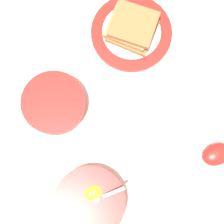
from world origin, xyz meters
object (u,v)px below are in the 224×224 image
(egg_bowl, at_px, (90,201))
(congee_bowl, at_px, (54,103))
(toast_plate, at_px, (131,33))
(soup_spoon, at_px, (220,153))
(toast_sandwich, at_px, (132,27))

(egg_bowl, relative_size, congee_bowl, 1.07)
(toast_plate, xyz_separation_m, soup_spoon, (-0.33, -0.15, 0.01))
(egg_bowl, height_order, soup_spoon, egg_bowl)
(soup_spoon, distance_m, congee_bowl, 0.40)
(egg_bowl, distance_m, soup_spoon, 0.32)
(toast_sandwich, height_order, soup_spoon, toast_sandwich)
(toast_sandwich, xyz_separation_m, congee_bowl, (-0.15, 0.21, -0.01))
(toast_plate, bearing_deg, congee_bowl, 125.91)
(toast_sandwich, bearing_deg, toast_plate, 165.38)
(toast_plate, bearing_deg, toast_sandwich, -14.62)
(toast_plate, bearing_deg, soup_spoon, -154.87)
(egg_bowl, relative_size, soup_spoon, 1.12)
(egg_bowl, bearing_deg, toast_plate, -22.25)
(toast_plate, height_order, soup_spoon, soup_spoon)
(toast_sandwich, distance_m, congee_bowl, 0.26)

